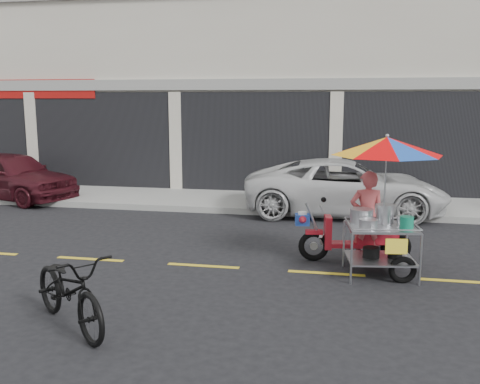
% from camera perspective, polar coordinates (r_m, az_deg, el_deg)
% --- Properties ---
extents(ground, '(90.00, 90.00, 0.00)m').
position_cam_1_polar(ground, '(8.61, 9.19, -8.57)').
color(ground, black).
extents(sidewalk, '(45.00, 3.00, 0.15)m').
position_cam_1_polar(sidewalk, '(13.92, 9.93, -1.15)').
color(sidewalk, gray).
rests_on(sidewalk, ground).
extents(shophouse_block, '(36.00, 8.11, 10.40)m').
position_cam_1_polar(shophouse_block, '(19.00, 19.42, 13.97)').
color(shophouse_block, beige).
rests_on(shophouse_block, ground).
extents(centerline, '(42.00, 0.10, 0.01)m').
position_cam_1_polar(centerline, '(8.61, 9.19, -8.55)').
color(centerline, gold).
rests_on(centerline, ground).
extents(maroon_sedan, '(4.18, 2.65, 1.33)m').
position_cam_1_polar(maroon_sedan, '(15.72, -23.21, 1.62)').
color(maroon_sedan, '#401018').
rests_on(maroon_sedan, ground).
extents(white_pickup, '(4.81, 2.39, 1.31)m').
position_cam_1_polar(white_pickup, '(12.86, 11.18, 0.52)').
color(white_pickup, silver).
rests_on(white_pickup, ground).
extents(near_bicycle, '(1.82, 1.65, 0.96)m').
position_cam_1_polar(near_bicycle, '(6.75, -17.74, -9.87)').
color(near_bicycle, black).
rests_on(near_bicycle, ground).
extents(food_vendor_rig, '(2.36, 1.89, 2.20)m').
position_cam_1_polar(food_vendor_rig, '(8.64, 14.42, 0.74)').
color(food_vendor_rig, black).
rests_on(food_vendor_rig, ground).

